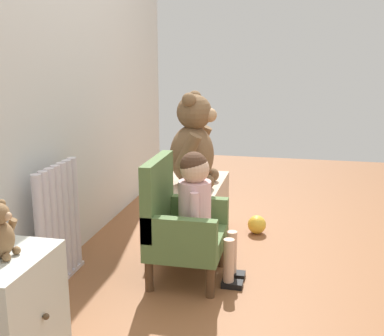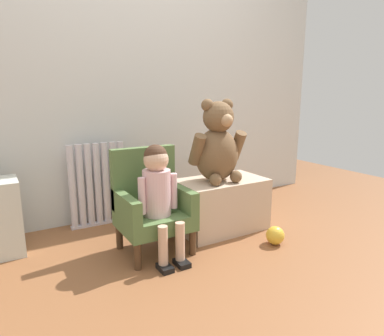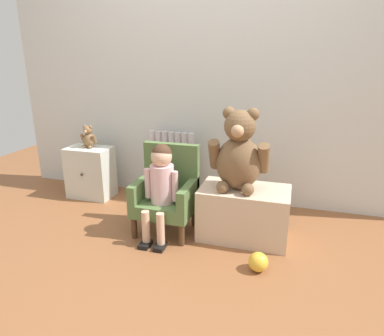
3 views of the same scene
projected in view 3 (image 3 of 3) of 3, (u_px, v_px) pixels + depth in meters
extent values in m
plane|color=brown|center=(160.00, 272.00, 2.12)|extent=(6.00, 6.00, 0.00)
cube|color=silver|center=(211.00, 65.00, 2.90)|extent=(3.80, 0.05, 2.40)
cylinder|color=silver|center=(153.00, 163.00, 3.20)|extent=(0.05, 0.05, 0.61)
cylinder|color=silver|center=(159.00, 163.00, 3.18)|extent=(0.05, 0.05, 0.61)
cylinder|color=silver|center=(166.00, 164.00, 3.17)|extent=(0.05, 0.05, 0.61)
cylinder|color=silver|center=(172.00, 164.00, 3.15)|extent=(0.05, 0.05, 0.61)
cylinder|color=silver|center=(178.00, 165.00, 3.13)|extent=(0.05, 0.05, 0.61)
cylinder|color=silver|center=(185.00, 166.00, 3.11)|extent=(0.05, 0.05, 0.61)
cylinder|color=silver|center=(191.00, 166.00, 3.10)|extent=(0.05, 0.05, 0.61)
cube|color=silver|center=(172.00, 196.00, 3.25)|extent=(0.43, 0.05, 0.02)
cube|color=silver|center=(91.00, 172.00, 3.21)|extent=(0.41, 0.26, 0.48)
sphere|color=#4C3823|center=(81.00, 175.00, 3.07)|extent=(0.02, 0.02, 0.02)
cube|color=#53703D|center=(165.00, 206.00, 2.55)|extent=(0.43, 0.38, 0.10)
cube|color=#53703D|center=(172.00, 168.00, 2.62)|extent=(0.43, 0.06, 0.39)
cube|color=#53703D|center=(142.00, 188.00, 2.56)|extent=(0.06, 0.38, 0.14)
cube|color=#53703D|center=(188.00, 194.00, 2.46)|extent=(0.06, 0.38, 0.14)
cylinder|color=#4C331E|center=(134.00, 228.00, 2.50)|extent=(0.04, 0.04, 0.16)
cylinder|color=#4C331E|center=(182.00, 235.00, 2.40)|extent=(0.04, 0.04, 0.16)
cylinder|color=#4C331E|center=(151.00, 210.00, 2.78)|extent=(0.04, 0.04, 0.16)
cylinder|color=#4C331E|center=(194.00, 216.00, 2.68)|extent=(0.04, 0.04, 0.16)
cylinder|color=beige|center=(162.00, 184.00, 2.46)|extent=(0.17, 0.17, 0.28)
sphere|color=#D8AD8E|center=(161.00, 157.00, 2.39)|extent=(0.15, 0.15, 0.15)
sphere|color=#472D1E|center=(162.00, 154.00, 2.39)|extent=(0.14, 0.14, 0.14)
cylinder|color=#D8AD8E|center=(146.00, 227.00, 2.38)|extent=(0.06, 0.06, 0.23)
cube|color=black|center=(145.00, 244.00, 2.40)|extent=(0.07, 0.11, 0.03)
cylinder|color=#D8AD8E|center=(161.00, 229.00, 2.35)|extent=(0.06, 0.06, 0.23)
cube|color=black|center=(160.00, 247.00, 2.37)|extent=(0.07, 0.11, 0.03)
cylinder|color=beige|center=(148.00, 183.00, 2.47)|extent=(0.04, 0.04, 0.22)
cylinder|color=beige|center=(175.00, 186.00, 2.41)|extent=(0.04, 0.04, 0.22)
cube|color=beige|center=(244.00, 213.00, 2.49)|extent=(0.63, 0.38, 0.38)
ellipsoid|color=brown|center=(239.00, 163.00, 2.38)|extent=(0.31, 0.27, 0.37)
sphere|color=brown|center=(240.00, 126.00, 2.28)|extent=(0.21, 0.21, 0.21)
sphere|color=tan|center=(238.00, 131.00, 2.20)|extent=(0.09, 0.09, 0.09)
sphere|color=brown|center=(229.00, 113.00, 2.29)|extent=(0.09, 0.09, 0.09)
sphere|color=brown|center=(253.00, 114.00, 2.25)|extent=(0.09, 0.09, 0.09)
cylinder|color=brown|center=(215.00, 154.00, 2.40)|extent=(0.08, 0.16, 0.23)
cylinder|color=brown|center=(264.00, 158.00, 2.30)|extent=(0.08, 0.16, 0.23)
sphere|color=brown|center=(223.00, 187.00, 2.34)|extent=(0.09, 0.09, 0.09)
sphere|color=brown|center=(248.00, 190.00, 2.29)|extent=(0.09, 0.09, 0.09)
ellipsoid|color=brown|center=(89.00, 140.00, 3.13)|extent=(0.11, 0.10, 0.13)
sphere|color=brown|center=(88.00, 130.00, 3.09)|extent=(0.08, 0.08, 0.08)
sphere|color=tan|center=(86.00, 132.00, 3.06)|extent=(0.03, 0.03, 0.03)
sphere|color=brown|center=(85.00, 127.00, 3.10)|extent=(0.03, 0.03, 0.03)
sphere|color=brown|center=(90.00, 127.00, 3.08)|extent=(0.03, 0.03, 0.03)
cylinder|color=brown|center=(83.00, 138.00, 3.13)|extent=(0.03, 0.06, 0.08)
cylinder|color=brown|center=(94.00, 139.00, 3.10)|extent=(0.03, 0.06, 0.08)
sphere|color=brown|center=(84.00, 147.00, 3.11)|extent=(0.03, 0.03, 0.03)
sphere|color=brown|center=(90.00, 147.00, 3.10)|extent=(0.03, 0.03, 0.03)
sphere|color=gold|center=(258.00, 262.00, 2.11)|extent=(0.12, 0.12, 0.12)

